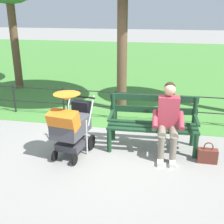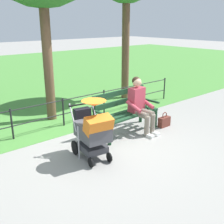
% 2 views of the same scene
% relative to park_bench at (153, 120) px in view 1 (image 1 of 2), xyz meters
% --- Properties ---
extents(ground_plane, '(60.00, 60.00, 0.00)m').
position_rel_park_bench_xyz_m(ground_plane, '(0.89, 0.12, -0.53)').
color(ground_plane, gray).
extents(grass_lawn, '(40.00, 16.00, 0.01)m').
position_rel_park_bench_xyz_m(grass_lawn, '(0.89, -8.68, -0.52)').
color(grass_lawn, '#478438').
rests_on(grass_lawn, ground).
extents(park_bench, '(1.62, 0.67, 0.96)m').
position_rel_park_bench_xyz_m(park_bench, '(0.00, 0.00, 0.00)').
color(park_bench, '#193D23').
rests_on(park_bench, ground).
extents(person_on_bench, '(0.55, 0.74, 1.28)m').
position_rel_park_bench_xyz_m(person_on_bench, '(-0.27, 0.22, 0.15)').
color(person_on_bench, slate).
rests_on(person_on_bench, ground).
extents(stroller, '(0.63, 0.95, 1.15)m').
position_rel_park_bench_xyz_m(stroller, '(1.35, 0.60, 0.07)').
color(stroller, black).
rests_on(stroller, ground).
extents(handbag, '(0.32, 0.14, 0.37)m').
position_rel_park_bench_xyz_m(handbag, '(-0.95, 0.40, -0.40)').
color(handbag, brown).
rests_on(handbag, ground).
extents(park_fence, '(7.64, 0.04, 0.70)m').
position_rel_park_bench_xyz_m(park_fence, '(0.62, -1.23, -0.11)').
color(park_fence, black).
rests_on(park_fence, ground).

